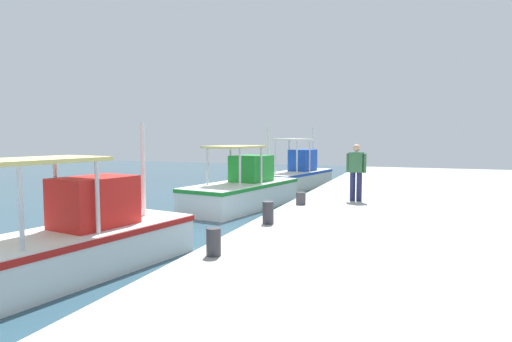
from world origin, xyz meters
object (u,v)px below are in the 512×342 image
mooring_bollard_nearest (214,242)px  mooring_bollard_third (301,198)px  fishing_boat_fourth (298,175)px  fisherman_standing (356,170)px  fishing_boat_third (243,190)px  fishing_boat_second (70,242)px  mooring_bollard_second (268,213)px

mooring_bollard_nearest → mooring_bollard_third: size_ratio=1.28×
fishing_boat_fourth → fisherman_standing: bearing=-155.2°
fishing_boat_third → mooring_bollard_third: (-3.45, -3.15, 0.28)m
fishing_boat_second → fishing_boat_third: bearing=-1.0°
fishing_boat_third → mooring_bollard_third: fishing_boat_third is taller
mooring_bollard_nearest → mooring_bollard_third: (5.74, 0.00, -0.05)m
mooring_bollard_nearest → fishing_boat_fourth: bearing=9.9°
mooring_bollard_third → mooring_bollard_second: bearing=180.0°
mooring_bollard_second → mooring_bollard_third: 2.93m
fisherman_standing → mooring_bollard_nearest: 7.16m
fishing_boat_second → mooring_bollard_second: 4.13m
fishing_boat_second → fishing_boat_fourth: bearing=-1.8°
fisherman_standing → mooring_bollard_nearest: size_ratio=3.74×
fishing_boat_fourth → mooring_bollard_second: bearing=-168.0°
fisherman_standing → mooring_bollard_second: 4.46m
fishing_boat_third → mooring_bollard_nearest: fishing_boat_third is taller
fishing_boat_second → fishing_boat_fourth: 15.70m
fishing_boat_second → fisherman_standing: bearing=-35.2°
mooring_bollard_nearest → mooring_bollard_second: bearing=0.0°
fisherman_standing → mooring_bollard_nearest: (-6.99, 1.38, -0.71)m
mooring_bollard_second → mooring_bollard_nearest: bearing=-180.0°
fishing_boat_fourth → mooring_bollard_third: fishing_boat_fourth is taller
fishing_boat_fourth → fishing_boat_third: bearing=177.1°
mooring_bollard_nearest → fishing_boat_second: bearing=83.9°
fishing_boat_third → mooring_bollard_nearest: 9.72m
mooring_bollard_nearest → mooring_bollard_second: mooring_bollard_second is taller
mooring_bollard_nearest → fishing_boat_third: bearing=19.0°
mooring_bollard_second → mooring_bollard_third: bearing=0.0°
mooring_bollard_third → mooring_bollard_nearest: bearing=-180.0°
fishing_boat_third → mooring_bollard_second: fishing_boat_third is taller
fishing_boat_fourth → mooring_bollard_nearest: bearing=-170.1°
mooring_bollard_second → mooring_bollard_third: size_ratio=1.41×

